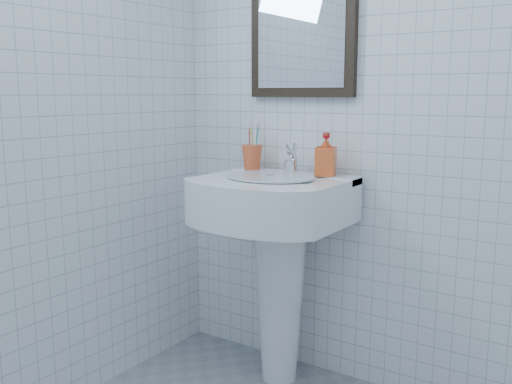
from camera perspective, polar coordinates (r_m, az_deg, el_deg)
The scene contains 6 objects.
wall_back at distance 2.34m, azimuth 15.39°, elevation 9.34°, with size 2.20×0.02×2.50m, color white.
washbasin at distance 2.44m, azimuth 2.11°, elevation -5.30°, with size 0.60×0.44×0.92m.
faucet at distance 2.46m, azimuth 3.50°, elevation 3.22°, with size 0.06×0.13×0.14m.
toothbrush_cup at distance 2.57m, azimuth -0.40°, elevation 3.50°, with size 0.09×0.09×0.11m, color #DB532A, non-canonical shape.
soap_dispenser at distance 2.38m, azimuth 7.00°, elevation 3.74°, with size 0.08×0.08×0.18m, color #C34913.
wall_mirror at distance 2.53m, azimuth 4.64°, elevation 16.46°, with size 0.50×0.04×0.62m.
Camera 1 is at (0.74, -1.02, 1.26)m, focal length 40.00 mm.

